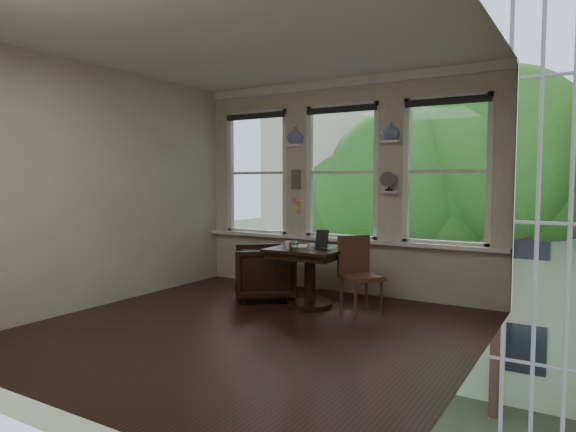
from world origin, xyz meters
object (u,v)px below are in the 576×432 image
Objects in this scene: side_chair_right at (361,276)px; laptop at (320,249)px; mug at (289,245)px; table at (310,277)px; armchair_left at (264,272)px.

side_chair_right is 0.59m from laptop.
mug is at bearing 142.04° from side_chair_right.
table is 0.71m from side_chair_right.
side_chair_right reaches higher than laptop.
mug reaches higher than armchair_left.
mug reaches higher than laptop.
side_chair_right is at bearing -2.32° from table.
side_chair_right is (0.70, -0.03, 0.09)m from table.
laptop reaches higher than table.
armchair_left is 1.04m from laptop.
table is at bearing 125.09° from side_chair_right.
mug is (-0.15, -0.25, 0.42)m from table.
laptop is at bearing 41.75° from armchair_left.
table reaches higher than armchair_left.
laptop is at bearing 18.28° from mug.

